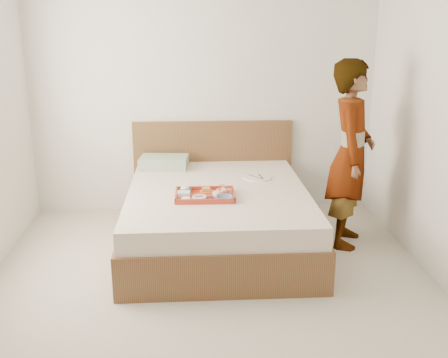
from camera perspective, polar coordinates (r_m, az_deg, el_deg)
ground at (r=3.95m, az=-1.29°, el=-12.94°), size 3.50×4.00×0.01m
wall_back at (r=5.47m, az=-2.24°, el=9.86°), size 3.50×0.01×2.60m
wall_front at (r=1.57m, az=1.36°, el=-7.79°), size 3.50×0.01×2.60m
bed at (r=4.74m, az=-0.68°, el=-4.12°), size 1.65×2.00×0.53m
headboard at (r=5.60m, az=-1.19°, el=1.42°), size 1.65×0.06×0.95m
pillow at (r=5.34m, az=-6.45°, el=1.80°), size 0.50×0.36×0.11m
tray at (r=4.43m, az=-2.06°, el=-1.72°), size 0.50×0.37×0.04m
prawn_plate at (r=4.49m, az=-0.18°, el=-1.52°), size 0.17×0.17×0.01m
navy_bowl_big at (r=4.32m, az=0.04°, el=-2.06°), size 0.14×0.14×0.03m
sauce_dish at (r=4.31m, az=-1.50°, el=-2.20°), size 0.07×0.07×0.03m
meat_plate at (r=4.40m, az=-2.69°, el=-1.93°), size 0.12×0.12×0.01m
bread_plate at (r=4.54m, az=-1.85°, el=-1.32°), size 0.12×0.12×0.01m
salad_bowl at (r=4.54m, az=-4.17°, el=-1.20°), size 0.11×0.11×0.03m
plastic_tub at (r=4.41m, az=-4.33°, el=-1.64°), size 0.10×0.09×0.04m
cheese_round at (r=4.32m, az=-4.12°, el=-2.21°), size 0.07×0.07×0.03m
dinner_plate at (r=4.98m, az=3.61°, el=0.16°), size 0.32×0.32×0.01m
person at (r=4.77m, az=13.43°, el=2.56°), size 0.57×0.70×1.65m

